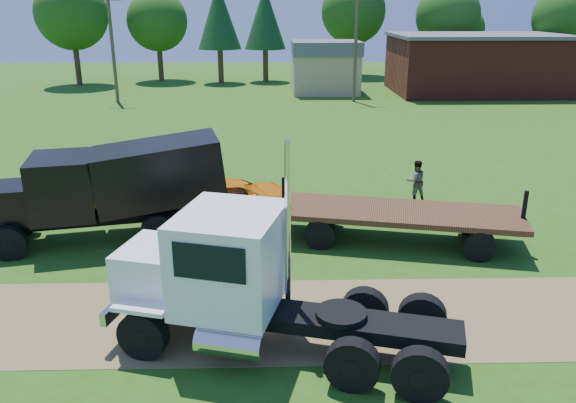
{
  "coord_description": "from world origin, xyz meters",
  "views": [
    {
      "loc": [
        -0.86,
        -12.88,
        7.77
      ],
      "look_at": [
        -0.4,
        4.71,
        1.6
      ],
      "focal_mm": 35.0,
      "sensor_mm": 36.0,
      "label": 1
    }
  ],
  "objects_px": {
    "orange_pickup": "(238,197)",
    "black_dump_truck": "(116,185)",
    "flatbed_trailer": "(398,217)",
    "white_semi_tractor": "(234,279)"
  },
  "relations": [
    {
      "from": "orange_pickup",
      "to": "flatbed_trailer",
      "type": "distance_m",
      "value": 6.4
    },
    {
      "from": "white_semi_tractor",
      "to": "flatbed_trailer",
      "type": "height_order",
      "value": "white_semi_tractor"
    },
    {
      "from": "white_semi_tractor",
      "to": "black_dump_truck",
      "type": "bearing_deg",
      "value": 139.12
    },
    {
      "from": "white_semi_tractor",
      "to": "orange_pickup",
      "type": "xyz_separation_m",
      "value": [
        -0.45,
        8.96,
        -1.02
      ]
    },
    {
      "from": "orange_pickup",
      "to": "black_dump_truck",
      "type": "bearing_deg",
      "value": 105.67
    },
    {
      "from": "white_semi_tractor",
      "to": "flatbed_trailer",
      "type": "bearing_deg",
      "value": 64.18
    },
    {
      "from": "white_semi_tractor",
      "to": "flatbed_trailer",
      "type": "xyz_separation_m",
      "value": [
        5.21,
        5.98,
        -0.79
      ]
    },
    {
      "from": "orange_pickup",
      "to": "flatbed_trailer",
      "type": "bearing_deg",
      "value": -131.86
    },
    {
      "from": "flatbed_trailer",
      "to": "white_semi_tractor",
      "type": "bearing_deg",
      "value": -118.82
    },
    {
      "from": "black_dump_truck",
      "to": "flatbed_trailer",
      "type": "height_order",
      "value": "black_dump_truck"
    }
  ]
}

